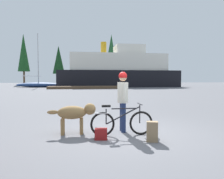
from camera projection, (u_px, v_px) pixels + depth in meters
ground_plane at (130, 133)px, 6.24m from camera, size 160.00×160.00×0.00m
bicycle at (121, 122)px, 5.97m from camera, size 1.76×0.44×0.89m
person_cyclist at (123, 95)px, 6.41m from camera, size 0.32×0.53×1.79m
dog at (75, 113)px, 6.18m from camera, size 1.38×0.45×0.87m
backpack at (152, 132)px, 5.40m from camera, size 0.33×0.28×0.51m
handbag_pannier at (101, 134)px, 5.59m from camera, size 0.34×0.22×0.29m
dock_pier at (87, 87)px, 34.42m from camera, size 12.22×2.70×0.40m
ferry_boat at (118, 71)px, 42.64m from camera, size 22.86×8.27×8.73m
sailboat_moored at (38, 85)px, 39.66m from camera, size 7.86×2.20×9.88m
pine_tree_far_left at (24, 53)px, 52.92m from camera, size 2.83×2.83×12.65m
pine_tree_center at (86, 63)px, 57.64m from camera, size 3.96×3.96×8.78m
pine_tree_far_right at (111, 54)px, 55.24m from camera, size 3.46×3.46×12.93m
pine_tree_mid_back at (59, 60)px, 58.35m from camera, size 3.18×3.18×10.50m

